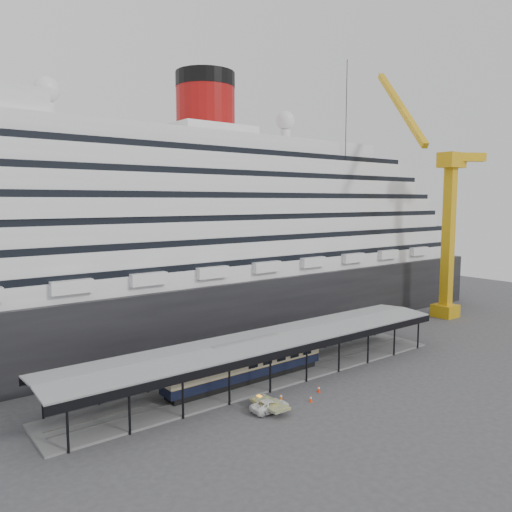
# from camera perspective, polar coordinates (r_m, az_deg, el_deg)

# --- Properties ---
(ground) EXTENTS (200.00, 200.00, 0.00)m
(ground) POSITION_cam_1_polar(r_m,az_deg,el_deg) (61.53, 4.35, -14.92)
(ground) COLOR #38383A
(ground) RESTS_ON ground
(cruise_ship) EXTENTS (130.00, 30.00, 43.90)m
(cruise_ship) POSITION_cam_1_polar(r_m,az_deg,el_deg) (84.02, -10.26, 3.55)
(cruise_ship) COLOR black
(cruise_ship) RESTS_ON ground
(platform_canopy) EXTENTS (56.00, 9.18, 5.30)m
(platform_canopy) POSITION_cam_1_polar(r_m,az_deg,el_deg) (64.33, 1.33, -11.72)
(platform_canopy) COLOR slate
(platform_canopy) RESTS_ON ground
(crane_yellow) EXTENTS (23.83, 18.78, 47.60)m
(crane_yellow) POSITION_cam_1_polar(r_m,az_deg,el_deg) (100.66, 20.68, 4.60)
(crane_yellow) COLOR gold
(crane_yellow) RESTS_ON ground
(port_truck) EXTENTS (4.45, 2.10, 1.23)m
(port_truck) POSITION_cam_1_polar(r_m,az_deg,el_deg) (55.42, 1.61, -16.70)
(port_truck) COLOR white
(port_truck) RESTS_ON ground
(pullman_carriage) EXTENTS (22.24, 3.14, 21.81)m
(pullman_carriage) POSITION_cam_1_polar(r_m,az_deg,el_deg) (62.28, -1.14, -12.05)
(pullman_carriage) COLOR black
(pullman_carriage) RESTS_ON ground
(traffic_cone_left) EXTENTS (0.56, 0.56, 0.84)m
(traffic_cone_left) POSITION_cam_1_polar(r_m,az_deg,el_deg) (58.13, 2.87, -15.78)
(traffic_cone_left) COLOR orange
(traffic_cone_left) RESTS_ON ground
(traffic_cone_mid) EXTENTS (0.44, 0.44, 0.74)m
(traffic_cone_mid) POSITION_cam_1_polar(r_m,az_deg,el_deg) (58.06, 6.28, -15.89)
(traffic_cone_mid) COLOR red
(traffic_cone_mid) RESTS_ON ground
(traffic_cone_right) EXTENTS (0.52, 0.52, 0.82)m
(traffic_cone_right) POSITION_cam_1_polar(r_m,az_deg,el_deg) (60.80, 7.18, -14.81)
(traffic_cone_right) COLOR red
(traffic_cone_right) RESTS_ON ground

